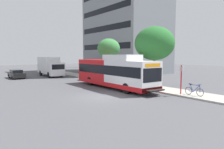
# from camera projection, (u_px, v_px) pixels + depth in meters

# --- Properties ---
(ground_plane) EXTENTS (120.00, 120.00, 0.00)m
(ground_plane) POSITION_uv_depth(u_px,v_px,m) (64.00, 86.00, 24.66)
(ground_plane) COLOR #4C4C51
(sidewalk_curb) EXTENTS (3.00, 56.00, 0.14)m
(sidewalk_curb) POSITION_uv_depth(u_px,v_px,m) (122.00, 83.00, 27.13)
(sidewalk_curb) COLOR #A8A399
(sidewalk_curb) RESTS_ON ground
(transit_bus) EXTENTS (2.58, 12.25, 3.65)m
(transit_bus) POSITION_uv_depth(u_px,v_px,m) (114.00, 72.00, 23.14)
(transit_bus) COLOR white
(transit_bus) RESTS_ON ground
(bus_stop_sign_pole) EXTENTS (0.10, 0.36, 2.60)m
(bus_stop_sign_pole) POSITION_uv_depth(u_px,v_px,m) (181.00, 77.00, 18.71)
(bus_stop_sign_pole) COLOR red
(bus_stop_sign_pole) RESTS_ON sidewalk_curb
(bicycle_parked) EXTENTS (0.52, 1.76, 1.02)m
(bicycle_parked) POSITION_uv_depth(u_px,v_px,m) (194.00, 90.00, 18.21)
(bicycle_parked) COLOR black
(bicycle_parked) RESTS_ON sidewalk_curb
(street_tree_near_stop) EXTENTS (4.47, 4.47, 6.68)m
(street_tree_near_stop) POSITION_uv_depth(u_px,v_px,m) (155.00, 43.00, 23.79)
(street_tree_near_stop) COLOR #4C3823
(street_tree_near_stop) RESTS_ON sidewalk_curb
(street_tree_mid_block) EXTENTS (3.30, 3.30, 5.87)m
(street_tree_mid_block) POSITION_uv_depth(u_px,v_px,m) (109.00, 48.00, 30.90)
(street_tree_mid_block) COLOR #4C3823
(street_tree_mid_block) RESTS_ON sidewalk_curb
(parked_car_far_lane) EXTENTS (1.80, 4.50, 1.33)m
(parked_car_far_lane) POSITION_uv_depth(u_px,v_px,m) (16.00, 74.00, 32.95)
(parked_car_far_lane) COLOR black
(parked_car_far_lane) RESTS_ON ground
(box_truck_background) EXTENTS (2.32, 7.01, 3.25)m
(box_truck_background) POSITION_uv_depth(u_px,v_px,m) (50.00, 66.00, 36.07)
(box_truck_background) COLOR silver
(box_truck_background) RESTS_ON ground
(apartment_tower_backdrop) EXTENTS (10.87, 17.44, 28.24)m
(apartment_tower_backdrop) POSITION_uv_depth(u_px,v_px,m) (125.00, 5.00, 44.27)
(apartment_tower_backdrop) COLOR gray
(apartment_tower_backdrop) RESTS_ON ground
(lattice_comm_tower) EXTENTS (1.10, 1.10, 25.09)m
(lattice_comm_tower) POSITION_uv_depth(u_px,v_px,m) (90.00, 39.00, 60.81)
(lattice_comm_tower) COLOR #B7B7BC
(lattice_comm_tower) RESTS_ON ground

